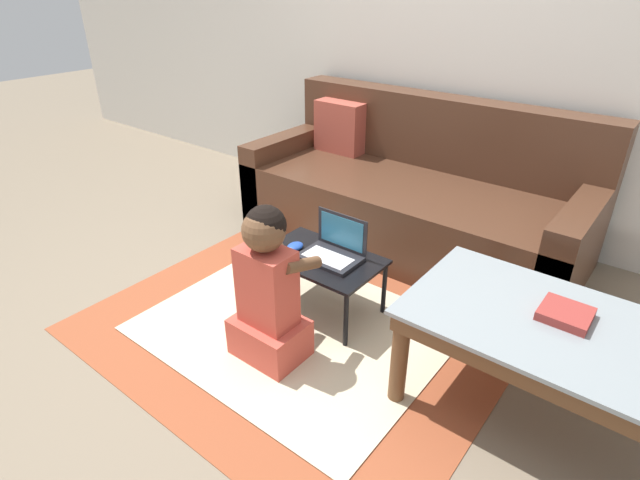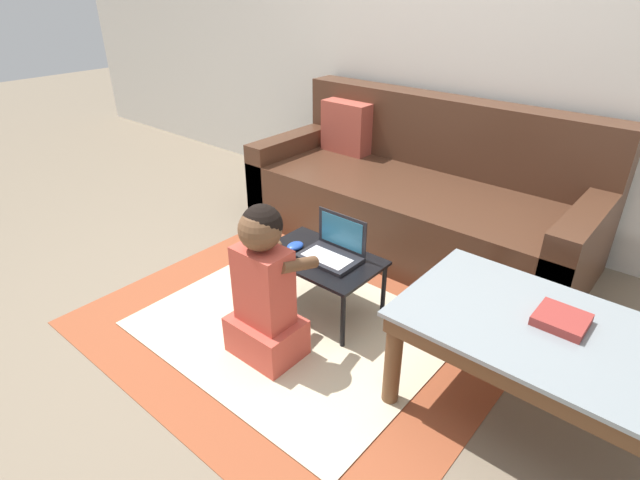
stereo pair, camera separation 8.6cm
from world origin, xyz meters
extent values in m
plane|color=#7F705B|center=(0.00, 0.00, 0.00)|extent=(16.00, 16.00, 0.00)
cube|color=silver|center=(0.00, 1.73, 1.25)|extent=(9.00, 0.06, 2.50)
cube|color=#9E4C2D|center=(0.10, 0.03, 0.00)|extent=(1.99, 1.59, 0.01)
cube|color=beige|center=(0.10, 0.03, 0.01)|extent=(1.43, 1.14, 0.00)
cube|color=#4C2D1E|center=(0.08, 1.19, 0.22)|extent=(2.17, 0.92, 0.44)
cube|color=#4C2D1E|center=(0.08, 1.55, 0.67)|extent=(2.17, 0.20, 0.46)
cube|color=#4C2D1E|center=(-0.93, 1.19, 0.28)|extent=(0.16, 0.92, 0.57)
cube|color=#4C2D1E|center=(1.08, 1.19, 0.28)|extent=(0.16, 0.92, 0.57)
cube|color=#B24C3D|center=(-0.63, 1.38, 0.62)|extent=(0.36, 0.14, 0.36)
cube|color=gray|center=(1.23, 0.20, 0.46)|extent=(1.10, 0.65, 0.02)
cube|color=brown|center=(1.23, 0.20, 0.41)|extent=(1.05, 0.62, 0.07)
cylinder|color=brown|center=(0.74, -0.07, 0.22)|extent=(0.07, 0.07, 0.45)
cylinder|color=brown|center=(0.74, 0.47, 0.22)|extent=(0.07, 0.07, 0.45)
cube|color=black|center=(0.10, 0.24, 0.32)|extent=(0.61, 0.39, 0.02)
cylinder|color=black|center=(-0.18, 0.07, 0.15)|extent=(0.02, 0.02, 0.31)
cylinder|color=black|center=(0.38, 0.07, 0.15)|extent=(0.02, 0.02, 0.31)
cylinder|color=black|center=(-0.18, 0.41, 0.15)|extent=(0.02, 0.02, 0.31)
cylinder|color=black|center=(0.38, 0.41, 0.15)|extent=(0.02, 0.02, 0.31)
cube|color=#232328|center=(0.15, 0.25, 0.33)|extent=(0.30, 0.21, 0.02)
cube|color=silver|center=(0.15, 0.23, 0.34)|extent=(0.25, 0.12, 0.00)
cube|color=#232328|center=(0.15, 0.35, 0.44)|extent=(0.30, 0.01, 0.20)
cube|color=teal|center=(0.15, 0.34, 0.44)|extent=(0.26, 0.00, 0.16)
ellipsoid|color=#234CB2|center=(-0.06, 0.22, 0.34)|extent=(0.07, 0.10, 0.03)
cube|color=#CC4C3D|center=(0.13, -0.19, 0.10)|extent=(0.33, 0.25, 0.20)
cube|color=#CC4C3D|center=(0.13, -0.19, 0.38)|extent=(0.24, 0.16, 0.37)
sphere|color=brown|center=(0.13, -0.19, 0.66)|extent=(0.19, 0.19, 0.19)
sphere|color=black|center=(0.13, -0.18, 0.68)|extent=(0.18, 0.18, 0.18)
cylinder|color=brown|center=(0.02, -0.09, 0.49)|extent=(0.06, 0.23, 0.12)
cylinder|color=brown|center=(0.25, -0.09, 0.49)|extent=(0.06, 0.23, 0.12)
cube|color=#99332D|center=(1.24, 0.26, 0.48)|extent=(0.18, 0.17, 0.04)
camera|label=1|loc=(1.45, -1.49, 1.60)|focal=28.00mm
camera|label=2|loc=(1.51, -1.43, 1.60)|focal=28.00mm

